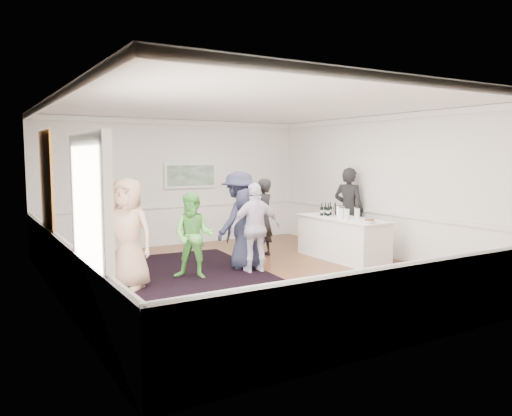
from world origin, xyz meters
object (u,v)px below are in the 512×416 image
guest_tan (128,234)px  guest_navy (246,229)px  nut_bowl (369,221)px  guest_lilac (256,228)px  bartender (349,210)px  guest_dark_b (262,218)px  guest_green (194,236)px  guest_dark_a (239,219)px  ice_bucket (339,212)px  serving_table (342,238)px

guest_tan → guest_navy: guest_tan is taller
nut_bowl → guest_tan: bearing=169.1°
guest_navy → nut_bowl: size_ratio=5.90×
guest_tan → guest_lilac: bearing=46.3°
bartender → guest_navy: (-3.07, -0.43, -0.18)m
guest_lilac → guest_dark_b: 1.56m
guest_dark_b → guest_lilac: bearing=33.1°
guest_green → guest_dark_a: bearing=58.6°
guest_dark_b → guest_navy: size_ratio=1.08×
guest_navy → guest_green: bearing=37.4°
guest_tan → guest_dark_a: bearing=60.2°
guest_dark_a → ice_bucket: size_ratio=7.56×
guest_tan → guest_lilac: (2.52, -0.05, -0.08)m
guest_navy → ice_bucket: (2.33, -0.09, 0.22)m
guest_tan → nut_bowl: guest_tan is taller
guest_dark_b → serving_table: bearing=117.7°
ice_bucket → nut_bowl: ice_bucket is taller
serving_table → ice_bucket: 0.60m
guest_lilac → nut_bowl: 2.33m
guest_dark_a → ice_bucket: bearing=144.4°
guest_lilac → guest_dark_a: (-0.03, 0.62, 0.10)m
guest_dark_b → nut_bowl: guest_dark_b is taller
guest_navy → nut_bowl: (2.22, -1.17, 0.14)m
serving_table → nut_bowl: 1.06m
guest_dark_a → nut_bowl: bearing=120.2°
guest_navy → serving_table: bearing=-155.6°
guest_lilac → ice_bucket: (2.28, 0.23, 0.16)m
nut_bowl → serving_table: bearing=84.0°
guest_dark_b → nut_bowl: 2.46m
bartender → guest_dark_a: bartender is taller
guest_lilac → guest_dark_b: size_ratio=0.99×
guest_dark_a → guest_navy: bearing=60.4°
serving_table → guest_tan: (-4.78, -0.02, 0.49)m
guest_lilac → guest_green: bearing=1.3°
guest_navy → bartender: bearing=-141.7°
nut_bowl → guest_navy: bearing=152.2°
guest_lilac → guest_dark_b: guest_dark_b is taller
ice_bucket → bartender: bearing=34.7°
guest_dark_b → ice_bucket: 1.72m
serving_table → guest_lilac: guest_lilac is taller
guest_green → guest_lilac: 1.26m
guest_navy → ice_bucket: 2.34m
bartender → guest_dark_b: size_ratio=1.13×
guest_tan → guest_dark_a: guest_dark_a is taller
serving_table → guest_lilac: (-2.27, -0.07, 0.42)m
serving_table → guest_dark_a: bearing=166.7°
guest_dark_b → guest_navy: guest_dark_b is taller
guest_dark_a → guest_dark_b: bearing=-171.7°
guest_dark_b → guest_green: bearing=6.0°
guest_navy → nut_bowl: guest_navy is taller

